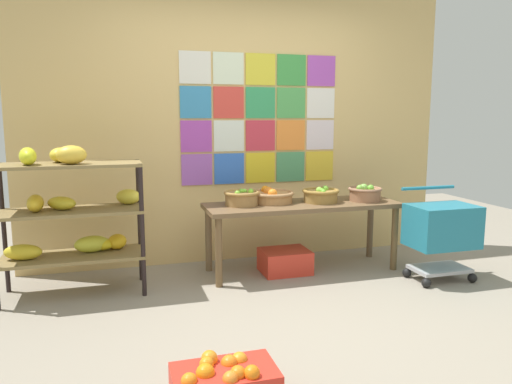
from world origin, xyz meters
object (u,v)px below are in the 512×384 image
at_px(banana_shelf_unit, 72,210).
at_px(display_table, 302,211).
at_px(fruit_basket_right, 272,196).
at_px(orange_crate_foreground, 224,382).
at_px(fruit_basket_back_left, 365,193).
at_px(fruit_basket_left, 321,195).
at_px(shopping_cart, 442,229).
at_px(produce_crate_under_table, 285,261).
at_px(fruit_basket_back_right, 242,197).

bearing_deg(banana_shelf_unit, display_table, 1.32).
bearing_deg(banana_shelf_unit, fruit_basket_right, 5.45).
bearing_deg(orange_crate_foreground, fruit_basket_back_left, 45.98).
height_order(display_table, orange_crate_foreground, display_table).
distance_m(fruit_basket_left, fruit_basket_right, 0.45).
distance_m(fruit_basket_left, shopping_cart, 1.09).
xyz_separation_m(fruit_basket_right, shopping_cart, (1.31, -0.71, -0.24)).
distance_m(fruit_basket_left, orange_crate_foreground, 2.38).
relative_size(display_table, orange_crate_foreground, 3.39).
xyz_separation_m(fruit_basket_left, shopping_cart, (0.87, -0.60, -0.25)).
xyz_separation_m(banana_shelf_unit, produce_crate_under_table, (1.80, 0.03, -0.58)).
xyz_separation_m(fruit_basket_back_right, fruit_basket_back_left, (1.16, -0.11, 0.00)).
bearing_deg(display_table, fruit_basket_back_right, 173.71).
relative_size(display_table, fruit_basket_right, 4.37).
bearing_deg(fruit_basket_left, display_table, -178.38).
distance_m(banana_shelf_unit, produce_crate_under_table, 1.89).
xyz_separation_m(produce_crate_under_table, shopping_cart, (1.23, -0.57, 0.35)).
distance_m(fruit_basket_right, orange_crate_foreground, 2.26).
distance_m(fruit_basket_left, fruit_basket_back_left, 0.43).
relative_size(fruit_basket_right, produce_crate_under_table, 0.94).
relative_size(fruit_basket_back_left, shopping_cart, 0.39).
bearing_deg(banana_shelf_unit, fruit_basket_left, 1.34).
relative_size(banana_shelf_unit, orange_crate_foreground, 2.29).
relative_size(banana_shelf_unit, fruit_basket_left, 3.54).
distance_m(fruit_basket_left, fruit_basket_back_right, 0.74).
bearing_deg(fruit_basket_back_right, fruit_basket_back_left, -5.28).
bearing_deg(fruit_basket_back_right, produce_crate_under_table, -11.32).
distance_m(fruit_basket_right, fruit_basket_back_left, 0.88).
bearing_deg(fruit_basket_left, shopping_cart, -34.29).
bearing_deg(orange_crate_foreground, display_table, 58.28).
bearing_deg(shopping_cart, fruit_basket_back_left, 119.02).
bearing_deg(shopping_cart, fruit_basket_left, 135.22).
height_order(banana_shelf_unit, display_table, banana_shelf_unit).
height_order(banana_shelf_unit, orange_crate_foreground, banana_shelf_unit).
bearing_deg(fruit_basket_left, orange_crate_foreground, -125.49).
bearing_deg(display_table, produce_crate_under_table, -174.67).
height_order(fruit_basket_left, fruit_basket_right, fruit_basket_left).
height_order(fruit_basket_back_left, shopping_cart, shopping_cart).
height_order(produce_crate_under_table, shopping_cart, shopping_cart).
relative_size(orange_crate_foreground, shopping_cart, 0.66).
bearing_deg(fruit_basket_right, produce_crate_under_table, -56.94).
relative_size(banana_shelf_unit, produce_crate_under_table, 2.76).
relative_size(fruit_basket_back_right, produce_crate_under_table, 0.74).
relative_size(display_table, produce_crate_under_table, 4.10).
distance_m(orange_crate_foreground, shopping_cart, 2.58).
bearing_deg(shopping_cart, fruit_basket_back_right, 147.46).
distance_m(display_table, fruit_basket_back_right, 0.58).
xyz_separation_m(banana_shelf_unit, fruit_basket_left, (2.15, 0.05, 0.01)).
xyz_separation_m(fruit_basket_back_right, orange_crate_foreground, (-0.60, -1.93, -0.60)).
relative_size(fruit_basket_left, produce_crate_under_table, 0.78).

